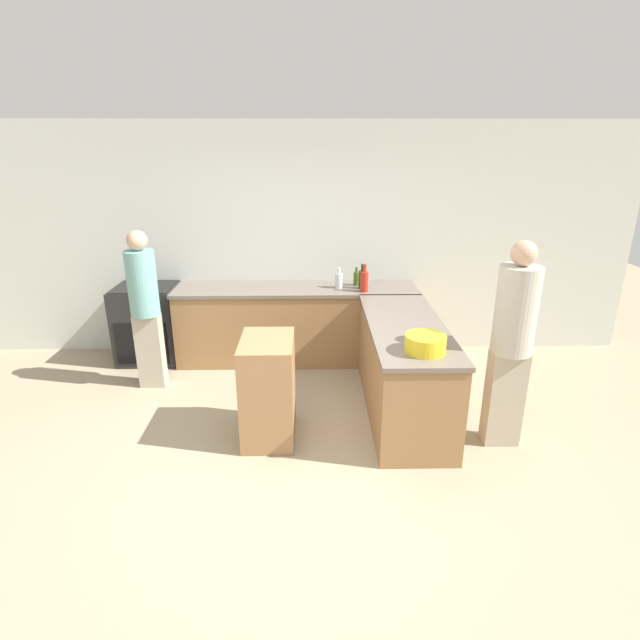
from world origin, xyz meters
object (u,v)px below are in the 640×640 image
island_table (268,389)px  person_at_peninsula (512,339)px  wine_bottle_dark (362,279)px  hot_sauce_bottle (364,281)px  range_oven (149,323)px  person_by_range (145,304)px  vinegar_bottle_clear (339,280)px  olive_oil_bottle (356,278)px  mixing_bowl (425,344)px

island_table → person_at_peninsula: bearing=-3.6°
wine_bottle_dark → hot_sauce_bottle: size_ratio=0.91×
range_oven → wine_bottle_dark: size_ratio=3.21×
wine_bottle_dark → island_table: bearing=-120.6°
person_by_range → person_at_peninsula: (3.31, -1.13, 0.05)m
wine_bottle_dark → vinegar_bottle_clear: (-0.27, 0.03, -0.02)m
range_oven → wine_bottle_dark: bearing=-1.8°
wine_bottle_dark → olive_oil_bottle: (-0.06, 0.13, -0.03)m
range_oven → hot_sauce_bottle: (2.50, -0.21, 0.56)m
mixing_bowl → olive_oil_bottle: size_ratio=1.53×
vinegar_bottle_clear → olive_oil_bottle: bearing=27.2°
vinegar_bottle_clear → person_at_peninsula: (1.31, -1.77, -0.02)m
mixing_bowl → vinegar_bottle_clear: bearing=107.6°
mixing_bowl → hot_sauce_bottle: (-0.31, 1.70, 0.05)m
range_oven → person_by_range: 0.86m
island_table → person_at_peninsula: 2.06m
wine_bottle_dark → olive_oil_bottle: wine_bottle_dark is taller
range_oven → island_table: (1.54, -1.69, 0.01)m
person_at_peninsula → hot_sauce_bottle: bearing=122.7°
mixing_bowl → person_by_range: 2.86m
person_by_range → person_at_peninsula: size_ratio=0.94×
vinegar_bottle_clear → person_by_range: bearing=-162.4°
olive_oil_bottle → person_at_peninsula: bearing=-59.6°
range_oven → person_at_peninsula: (3.54, -1.82, 0.51)m
hot_sauce_bottle → person_by_range: bearing=-168.0°
island_table → hot_sauce_bottle: (0.96, 1.49, 0.56)m
hot_sauce_bottle → vinegar_bottle_clear: bearing=151.0°
vinegar_bottle_clear → hot_sauce_bottle: 0.32m
vinegar_bottle_clear → hot_sauce_bottle: bearing=-29.0°
range_oven → vinegar_bottle_clear: bearing=-1.4°
range_oven → person_at_peninsula: size_ratio=0.51×
range_oven → island_table: island_table is taller
mixing_bowl → wine_bottle_dark: bearing=99.9°
person_by_range → vinegar_bottle_clear: bearing=17.6°
wine_bottle_dark → person_by_range: size_ratio=0.17×
island_table → olive_oil_bottle: (0.90, 1.75, 0.52)m
person_by_range → island_table: bearing=-37.3°
wine_bottle_dark → olive_oil_bottle: size_ratio=1.32×
olive_oil_bottle → person_at_peninsula: (1.10, -1.87, -0.01)m
range_oven → olive_oil_bottle: bearing=1.3°
hot_sauce_bottle → person_by_range: size_ratio=0.19×
mixing_bowl → wine_bottle_dark: wine_bottle_dark is taller
person_at_peninsula → vinegar_bottle_clear: bearing=126.6°
person_at_peninsula → person_by_range: bearing=161.2°
wine_bottle_dark → person_at_peninsula: (1.04, -1.74, -0.04)m
range_oven → vinegar_bottle_clear: 2.29m
olive_oil_bottle → person_at_peninsula: size_ratio=0.12×
hot_sauce_bottle → person_at_peninsula: 1.92m
wine_bottle_dark → hot_sauce_bottle: hot_sauce_bottle is taller
island_table → wine_bottle_dark: 1.95m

